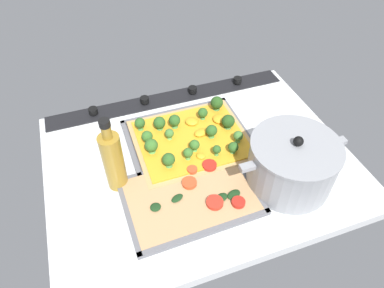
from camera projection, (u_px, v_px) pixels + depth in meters
The scene contains 8 objects.
ground_plane at pixel (199, 162), 96.67cm from camera, with size 81.62×63.36×3.00cm, color silver.
stove_control_panel at pixel (169, 97), 113.99cm from camera, with size 78.36×7.00×2.60cm.
baking_tray_front at pixel (190, 142), 99.52cm from camera, with size 34.34×29.70×1.30cm.
broccoli_pizza at pixel (190, 136), 98.61cm from camera, with size 31.92×27.28×5.85cm.
baking_tray_back at pixel (190, 197), 85.90cm from camera, with size 32.92×23.59×1.30cm.
veggie_pizza_back at pixel (192, 195), 85.55cm from camera, with size 30.46×21.13×1.90cm.
cooking_pot at pixel (292, 163), 85.56cm from camera, with size 28.66×21.89×15.32cm.
oil_bottle at pixel (113, 160), 83.03cm from camera, with size 5.09×5.09×21.54cm.
Camera 1 is at (23.49, 60.43, 70.40)cm, focal length 32.57 mm.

